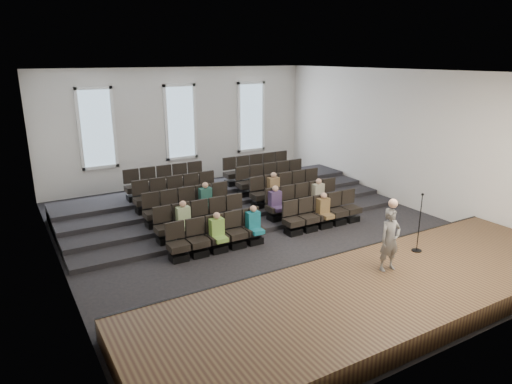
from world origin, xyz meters
TOP-DOWN VIEW (x-y plane):
  - ground at (0.00, 0.00)m, footprint 14.00×14.00m
  - ceiling at (0.00, 0.00)m, footprint 12.00×14.00m
  - wall_back at (0.00, 7.02)m, footprint 12.00×0.04m
  - wall_front at (0.00, -7.02)m, footprint 12.00×0.04m
  - wall_left at (-6.02, 0.00)m, footprint 0.04×14.00m
  - wall_right at (6.02, 0.00)m, footprint 0.04×14.00m
  - stage at (0.00, -5.10)m, footprint 11.80×3.60m
  - stage_lip at (0.00, -3.33)m, footprint 11.80×0.06m
  - risers at (0.00, 3.17)m, footprint 11.80×4.80m
  - seating_rows at (-0.00, 1.54)m, footprint 6.80×4.70m
  - windows at (0.00, 6.95)m, footprint 8.44×0.10m
  - audience at (0.00, 0.32)m, footprint 5.45×2.64m
  - speaker at (0.67, -4.64)m, footprint 0.59×0.42m
  - mic_stand at (2.15, -4.23)m, footprint 0.27×0.27m

SIDE VIEW (x-z plane):
  - ground at x=0.00m, z-range 0.00..0.00m
  - risers at x=0.00m, z-range -0.10..0.50m
  - stage at x=0.00m, z-range 0.00..0.50m
  - stage_lip at x=0.00m, z-range -0.01..0.51m
  - seating_rows at x=0.00m, z-range -0.15..1.52m
  - audience at x=0.00m, z-range 0.26..1.36m
  - mic_stand at x=2.15m, z-range 0.18..1.77m
  - speaker at x=0.67m, z-range 0.50..2.04m
  - wall_back at x=0.00m, z-range 0.00..5.00m
  - wall_front at x=0.00m, z-range 0.00..5.00m
  - wall_left at x=-6.02m, z-range 0.00..5.00m
  - wall_right at x=6.02m, z-range 0.00..5.00m
  - windows at x=0.00m, z-range 1.08..4.32m
  - ceiling at x=0.00m, z-range 5.00..5.02m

